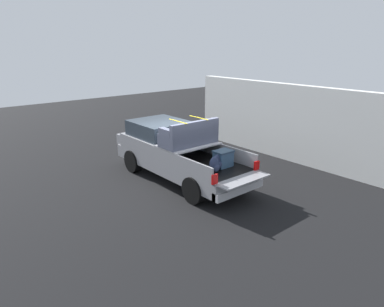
# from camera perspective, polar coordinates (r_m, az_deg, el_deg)

# --- Properties ---
(ground_plane) EXTENTS (40.00, 40.00, 0.00)m
(ground_plane) POSITION_cam_1_polar(r_m,az_deg,el_deg) (12.29, -1.80, -4.25)
(ground_plane) COLOR black
(pickup_truck) EXTENTS (6.05, 2.06, 2.23)m
(pickup_truck) POSITION_cam_1_polar(r_m,az_deg,el_deg) (12.25, -2.92, 0.48)
(pickup_truck) COLOR gray
(pickup_truck) RESTS_ON ground_plane
(building_facade) EXTENTS (9.09, 0.36, 3.06)m
(building_facade) POSITION_cam_1_polar(r_m,az_deg,el_deg) (14.78, 14.59, 5.16)
(building_facade) COLOR white
(building_facade) RESTS_ON ground_plane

